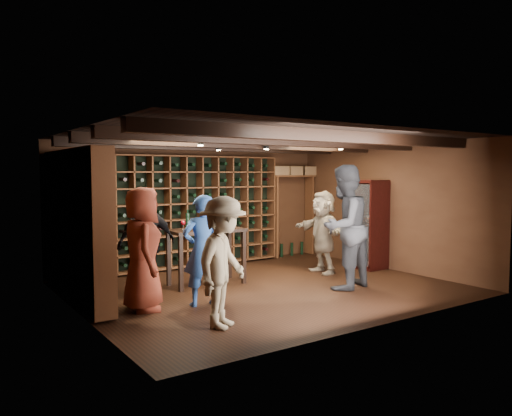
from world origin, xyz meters
TOP-DOWN VIEW (x-y plane):
  - ground at (0.00, 0.00)m, footprint 6.00×6.00m
  - room_shell at (0.00, 0.05)m, footprint 6.00×6.00m
  - wine_rack_back at (-0.52, 2.33)m, footprint 4.65×0.30m
  - wine_rack_left at (-2.83, 0.82)m, footprint 0.30×2.65m
  - crate_shelf at (2.41, 2.32)m, footprint 1.20×0.32m
  - display_cabinet at (2.71, 0.20)m, footprint 0.55×0.50m
  - man_blue_shirt at (-1.39, -0.40)m, footprint 0.64×0.47m
  - man_grey_suit at (1.05, -0.77)m, footprint 1.15×0.98m
  - guest_red_floral at (-2.20, -0.15)m, footprint 0.75×0.96m
  - guest_woman_black at (-1.83, 0.61)m, footprint 1.01×0.51m
  - guest_khaki at (-1.67, -1.46)m, footprint 1.21×1.11m
  - guest_beige at (1.65, 0.42)m, footprint 0.70×1.52m
  - tasting_table at (-0.69, 0.77)m, footprint 1.31×0.70m

SIDE VIEW (x-z plane):
  - ground at x=0.00m, z-range 0.00..0.00m
  - guest_beige at x=1.65m, z-range 0.00..1.58m
  - man_blue_shirt at x=-1.39m, z-range 0.00..1.61m
  - guest_khaki at x=-1.67m, z-range 0.00..1.63m
  - guest_woman_black at x=-1.83m, z-range 0.00..1.66m
  - tasting_table at x=-0.69m, z-range 0.22..1.46m
  - display_cabinet at x=2.71m, z-range -0.02..1.73m
  - guest_red_floral at x=-2.20m, z-range 0.00..1.72m
  - man_grey_suit at x=1.05m, z-range 0.00..2.05m
  - wine_rack_back at x=-0.52m, z-range 0.05..2.25m
  - wine_rack_left at x=-2.83m, z-range 0.05..2.25m
  - crate_shelf at x=2.41m, z-range 0.54..2.60m
  - room_shell at x=0.00m, z-range -0.58..5.42m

